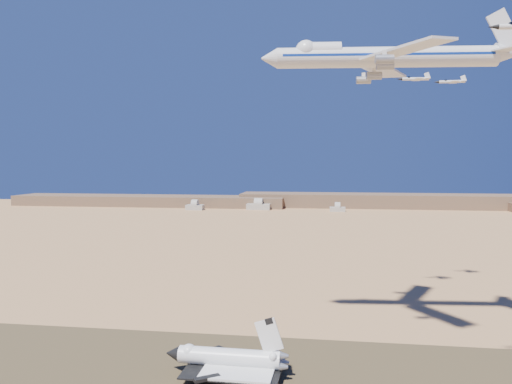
# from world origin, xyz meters

# --- Properties ---
(ground) EXTENTS (1200.00, 1200.00, 0.00)m
(ground) POSITION_xyz_m (0.00, 0.00, 0.00)
(ground) COLOR tan
(ground) RESTS_ON ground
(runway) EXTENTS (600.00, 50.00, 0.06)m
(runway) POSITION_xyz_m (0.00, 0.00, 0.03)
(runway) COLOR brown
(runway) RESTS_ON ground
(ridgeline) EXTENTS (960.00, 90.00, 18.00)m
(ridgeline) POSITION_xyz_m (65.32, 527.31, 7.63)
(ridgeline) COLOR brown
(ridgeline) RESTS_ON ground
(hangars) EXTENTS (200.50, 29.50, 30.00)m
(hangars) POSITION_xyz_m (-64.00, 478.43, 4.83)
(hangars) COLOR #A39D90
(hangars) RESTS_ON ground
(shuttle) EXTENTS (36.31, 22.63, 17.91)m
(shuttle) POSITION_xyz_m (0.29, -8.31, 4.81)
(shuttle) COLOR silver
(shuttle) RESTS_ON runway
(carrier_747) EXTENTS (84.53, 65.18, 21.03)m
(carrier_747) POSITION_xyz_m (44.33, 22.87, 96.20)
(carrier_747) COLOR silver
(crew_b) EXTENTS (0.87, 0.92, 1.66)m
(crew_b) POSITION_xyz_m (8.39, -14.86, 0.89)
(crew_b) COLOR #CA6A0B
(crew_b) RESTS_ON runway
(chase_jet_c) EXTENTS (14.14, 7.71, 3.52)m
(chase_jet_c) POSITION_xyz_m (64.26, 73.41, 96.89)
(chase_jet_c) COLOR silver
(chase_jet_d) EXTENTS (14.17, 7.58, 3.53)m
(chase_jet_d) POSITION_xyz_m (83.13, 91.19, 98.10)
(chase_jet_d) COLOR silver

